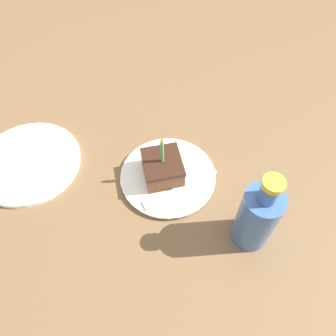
{
  "coord_description": "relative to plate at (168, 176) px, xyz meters",
  "views": [
    {
      "loc": [
        0.08,
        0.44,
        0.66
      ],
      "look_at": [
        -0.01,
        0.03,
        0.04
      ],
      "focal_mm": 35.0,
      "sensor_mm": 36.0,
      "label": 1
    }
  ],
  "objects": [
    {
      "name": "ground_plane",
      "position": [
        0.01,
        -0.03,
        -0.03
      ],
      "size": [
        2.4,
        2.4,
        0.04
      ],
      "color": "brown",
      "rests_on": "ground"
    },
    {
      "name": "plate",
      "position": [
        0.0,
        0.0,
        0.0
      ],
      "size": [
        0.23,
        0.23,
        0.01
      ],
      "color": "white",
      "rests_on": "ground_plane"
    },
    {
      "name": "cake_slice",
      "position": [
        0.01,
        -0.0,
        0.03
      ],
      "size": [
        0.09,
        0.09,
        0.14
      ],
      "color": "brown",
      "rests_on": "plate"
    },
    {
      "name": "fork",
      "position": [
        -0.01,
        0.05,
        0.01
      ],
      "size": [
        0.19,
        0.07,
        0.0
      ],
      "color": "silver",
      "rests_on": "plate"
    },
    {
      "name": "bottle",
      "position": [
        -0.14,
        0.18,
        0.08
      ],
      "size": [
        0.08,
        0.08,
        0.21
      ],
      "color": "#3F66A5",
      "rests_on": "ground_plane"
    },
    {
      "name": "side_plate",
      "position": [
        0.32,
        -0.11,
        -0.0
      ],
      "size": [
        0.25,
        0.25,
        0.01
      ],
      "color": "white",
      "rests_on": "ground_plane"
    }
  ]
}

